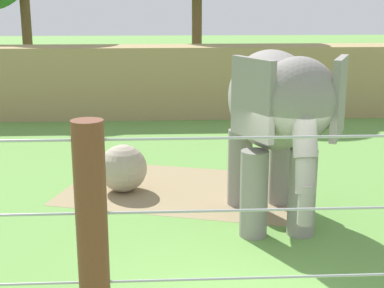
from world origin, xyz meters
name	(u,v)px	position (x,y,z in m)	size (l,w,h in m)	color
dirt_patch	(180,189)	(-0.87, 4.91, 0.00)	(5.07, 3.33, 0.01)	#937F5B
embankment_wall	(196,81)	(0.00, 13.26, 1.27)	(36.00, 1.80, 2.55)	tan
elephant	(275,111)	(0.80, 2.75, 2.22)	(1.91, 4.52, 3.35)	gray
enrichment_ball	(123,168)	(-2.14, 4.85, 0.53)	(1.06, 1.06, 1.06)	tan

